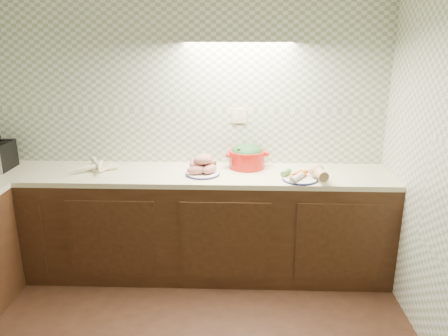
{
  "coord_description": "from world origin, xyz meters",
  "views": [
    {
      "loc": [
        0.55,
        -1.9,
        2.0
      ],
      "look_at": [
        0.44,
        1.25,
        1.02
      ],
      "focal_mm": 35.0,
      "sensor_mm": 36.0,
      "label": 1
    }
  ],
  "objects_px": {
    "sweet_potato_plate": "(202,167)",
    "dutch_oven": "(247,156)",
    "parsnip_pile": "(97,166)",
    "veg_plate": "(307,174)",
    "onion_bowl": "(208,164)"
  },
  "relations": [
    {
      "from": "sweet_potato_plate",
      "to": "dutch_oven",
      "type": "height_order",
      "value": "dutch_oven"
    },
    {
      "from": "sweet_potato_plate",
      "to": "parsnip_pile",
      "type": "bearing_deg",
      "value": 173.9
    },
    {
      "from": "parsnip_pile",
      "to": "veg_plate",
      "type": "relative_size",
      "value": 1.25
    },
    {
      "from": "dutch_oven",
      "to": "parsnip_pile",
      "type": "bearing_deg",
      "value": 175.15
    },
    {
      "from": "dutch_oven",
      "to": "sweet_potato_plate",
      "type": "bearing_deg",
      "value": -160.73
    },
    {
      "from": "sweet_potato_plate",
      "to": "onion_bowl",
      "type": "distance_m",
      "value": 0.17
    },
    {
      "from": "sweet_potato_plate",
      "to": "veg_plate",
      "type": "xyz_separation_m",
      "value": [
        0.83,
        -0.1,
        -0.02
      ]
    },
    {
      "from": "sweet_potato_plate",
      "to": "veg_plate",
      "type": "bearing_deg",
      "value": -6.98
    },
    {
      "from": "sweet_potato_plate",
      "to": "veg_plate",
      "type": "distance_m",
      "value": 0.83
    },
    {
      "from": "parsnip_pile",
      "to": "sweet_potato_plate",
      "type": "relative_size",
      "value": 1.5
    },
    {
      "from": "veg_plate",
      "to": "onion_bowl",
      "type": "bearing_deg",
      "value": 161.45
    },
    {
      "from": "onion_bowl",
      "to": "veg_plate",
      "type": "relative_size",
      "value": 0.42
    },
    {
      "from": "sweet_potato_plate",
      "to": "dutch_oven",
      "type": "bearing_deg",
      "value": 28.86
    },
    {
      "from": "dutch_oven",
      "to": "veg_plate",
      "type": "xyz_separation_m",
      "value": [
        0.47,
        -0.3,
        -0.05
      ]
    },
    {
      "from": "onion_bowl",
      "to": "veg_plate",
      "type": "height_order",
      "value": "veg_plate"
    }
  ]
}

